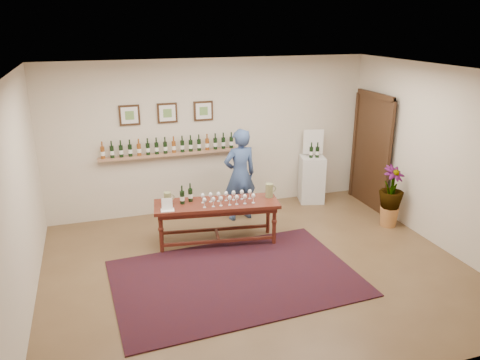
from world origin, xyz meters
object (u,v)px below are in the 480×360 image
object	(u,v)px
tasting_table	(217,209)
display_pedestal	(312,179)
person	(240,175)
potted_plant	(391,197)

from	to	relation	value
tasting_table	display_pedestal	bearing A→B (deg)	36.33
person	potted_plant	bearing A→B (deg)	148.14
tasting_table	potted_plant	world-z (taller)	potted_plant
tasting_table	potted_plant	xyz separation A→B (m)	(3.03, -0.30, -0.04)
display_pedestal	person	bearing A→B (deg)	-166.43
display_pedestal	tasting_table	bearing A→B (deg)	-152.05
tasting_table	display_pedestal	size ratio (longest dim) A/B	2.22
display_pedestal	potted_plant	world-z (taller)	potted_plant
tasting_table	person	bearing A→B (deg)	59.69
potted_plant	person	world-z (taller)	person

